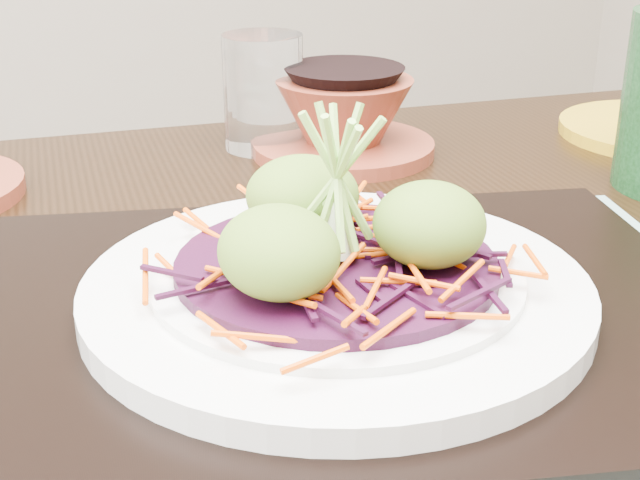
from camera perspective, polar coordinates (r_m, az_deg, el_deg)
name	(u,v)px	position (r m, az deg, el deg)	size (l,w,h in m)	color
dining_table	(352,446)	(0.56, 2.05, -13.06)	(1.30, 0.95, 0.75)	black
placemat	(336,338)	(0.47, 1.02, -6.26)	(0.46, 0.36, 0.00)	gray
serving_tray	(336,319)	(0.47, 1.03, -5.08)	(0.40, 0.30, 0.02)	black
white_plate	(336,289)	(0.46, 1.05, -3.13)	(0.26, 0.26, 0.02)	silver
cabbage_bed	(336,265)	(0.45, 1.06, -1.63)	(0.17, 0.17, 0.01)	#300922
carrot_julienne	(337,251)	(0.45, 1.06, -0.69)	(0.20, 0.20, 0.01)	#E14B03
guacamole_scoops	(337,223)	(0.44, 1.12, 1.07)	(0.14, 0.13, 0.04)	#547623
scallion_garnish	(337,185)	(0.44, 1.10, 3.53)	(0.06, 0.06, 0.09)	#8FC950
water_glass	(263,92)	(0.78, -3.65, 9.42)	(0.07, 0.07, 0.10)	white
terracotta_bowl_set	(344,121)	(0.77, 1.53, 7.63)	(0.21, 0.21, 0.07)	maroon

